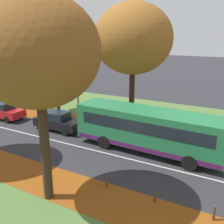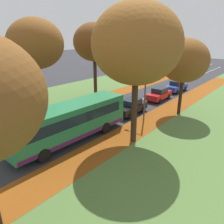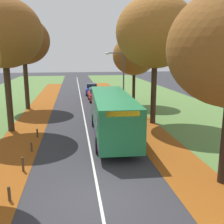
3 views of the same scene
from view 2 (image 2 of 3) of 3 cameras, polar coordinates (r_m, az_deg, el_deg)
grass_verge_left at (r=33.38m, az=-7.47°, el=5.45°), size 12.00×90.00×0.01m
leaf_litter_left at (r=26.24m, az=-10.01°, el=1.33°), size 2.80×60.00×0.00m
grass_verge_right at (r=24.12m, az=24.29°, el=-1.88°), size 12.00×90.00×0.01m
leaf_litter_right at (r=20.56m, az=7.16°, el=-3.82°), size 2.80×60.00×0.00m
road_centre_line at (r=27.63m, az=5.82°, el=2.47°), size 0.12×80.00×0.01m
tree_left_near at (r=23.88m, az=-19.32°, el=16.42°), size 5.55×5.55×9.75m
tree_left_mid at (r=29.42m, az=-4.65°, el=17.68°), size 5.39×5.39×9.59m
tree_right_near at (r=16.00m, az=6.46°, el=17.16°), size 6.39×6.39×10.39m
tree_right_mid at (r=23.51m, az=18.35°, el=12.60°), size 4.86×4.86×7.85m
bollard_fourth at (r=21.17m, az=-25.05°, el=-4.14°), size 0.12×0.12×0.56m
bollard_fifth at (r=22.32m, az=-18.84°, el=-1.97°), size 0.12×0.12×0.64m
streetlamp_right at (r=21.29m, az=7.99°, el=7.53°), size 1.89×0.28×6.00m
bus at (r=17.59m, az=-11.00°, el=-2.24°), size 2.93×10.48×2.98m
car_black_lead at (r=23.51m, az=4.92°, el=1.44°), size 1.80×4.21×1.62m
car_red_following at (r=29.05m, az=12.21°, el=4.65°), size 1.85×4.23×1.62m
car_blue_third_in_line at (r=34.06m, az=16.51°, el=6.49°), size 1.94×4.28×1.62m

